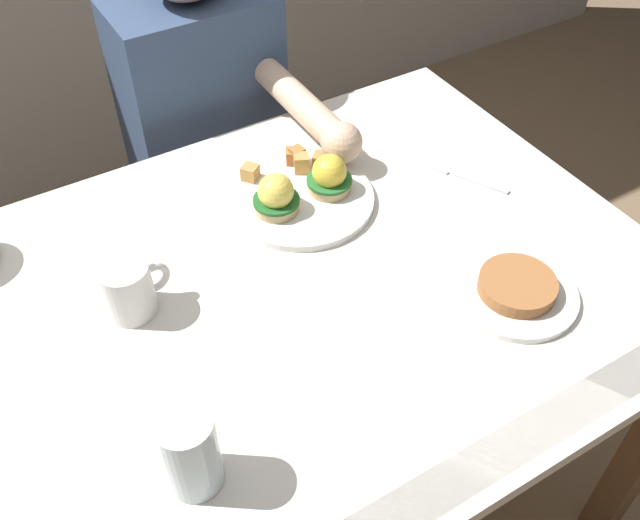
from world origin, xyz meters
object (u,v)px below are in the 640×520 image
(eggs_benedict_plate, at_px, (301,191))
(side_plate, at_px, (516,290))
(dining_table, at_px, (298,329))
(fork, at_px, (465,177))
(diner_person, at_px, (211,129))
(water_glass_near, at_px, (191,455))
(coffee_mug, at_px, (129,287))

(eggs_benedict_plate, bearing_deg, side_plate, -64.60)
(dining_table, height_order, side_plate, side_plate)
(fork, distance_m, side_plate, 0.31)
(diner_person, bearing_deg, water_glass_near, -115.23)
(coffee_mug, distance_m, side_plate, 0.61)
(dining_table, height_order, coffee_mug, coffee_mug)
(eggs_benedict_plate, bearing_deg, diner_person, 90.06)
(coffee_mug, relative_size, diner_person, 0.10)
(fork, relative_size, diner_person, 0.13)
(dining_table, relative_size, coffee_mug, 10.77)
(dining_table, bearing_deg, diner_person, 79.32)
(coffee_mug, xyz_separation_m, diner_person, (0.36, 0.51, -0.14))
(water_glass_near, relative_size, side_plate, 0.67)
(eggs_benedict_plate, relative_size, water_glass_near, 2.03)
(coffee_mug, relative_size, side_plate, 0.56)
(fork, relative_size, water_glass_near, 1.10)
(coffee_mug, distance_m, diner_person, 0.64)
(eggs_benedict_plate, height_order, fork, eggs_benedict_plate)
(fork, xyz_separation_m, diner_person, (-0.30, 0.52, -0.09))
(side_plate, distance_m, diner_person, 0.82)
(fork, xyz_separation_m, water_glass_near, (-0.69, -0.31, 0.06))
(dining_table, distance_m, side_plate, 0.37)
(coffee_mug, xyz_separation_m, fork, (0.66, -0.01, -0.05))
(coffee_mug, distance_m, fork, 0.66)
(eggs_benedict_plate, distance_m, fork, 0.32)
(dining_table, xyz_separation_m, eggs_benedict_plate, (0.11, 0.18, 0.13))
(dining_table, bearing_deg, side_plate, -33.73)
(side_plate, bearing_deg, diner_person, 102.75)
(eggs_benedict_plate, xyz_separation_m, side_plate, (0.18, -0.38, -0.01))
(eggs_benedict_plate, relative_size, diner_person, 0.24)
(dining_table, distance_m, diner_person, 0.61)
(dining_table, bearing_deg, water_glass_near, -140.74)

